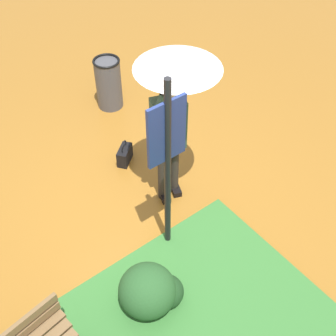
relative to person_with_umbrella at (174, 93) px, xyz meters
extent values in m
plane|color=#9E6623|center=(-0.34, -0.08, -1.55)|extent=(18.00, 18.00, 0.00)
cylinder|color=#2D2823|center=(-0.17, -0.01, -1.12)|extent=(0.12, 0.12, 0.86)
cylinder|color=#2D2823|center=(0.01, -0.01, -1.12)|extent=(0.12, 0.12, 0.86)
cube|color=black|center=(-0.17, -0.05, -1.51)|extent=(0.18, 0.24, 0.08)
cube|color=black|center=(0.01, -0.05, -1.51)|extent=(0.18, 0.24, 0.08)
cube|color=#334738|center=(-0.08, -0.01, -0.37)|extent=(0.44, 0.36, 0.64)
sphere|color=beige|center=(-0.08, -0.01, 0.09)|extent=(0.20, 0.20, 0.20)
ellipsoid|color=black|center=(-0.08, -0.01, 0.12)|extent=(0.20, 0.20, 0.15)
cylinder|color=#334738|center=(-0.29, -0.04, -0.16)|extent=(0.18, 0.13, 0.18)
cylinder|color=#334738|center=(-0.25, -0.05, -0.07)|extent=(0.24, 0.11, 0.33)
cube|color=black|center=(-0.17, -0.03, 0.07)|extent=(0.07, 0.04, 0.14)
cylinder|color=#334738|center=(0.08, -0.01, -0.13)|extent=(0.11, 0.10, 0.09)
cylinder|color=#334738|center=(0.07, 0.00, -0.04)|extent=(0.10, 0.09, 0.23)
cylinder|color=#A5A5AD|center=(0.06, 0.01, 0.27)|extent=(0.02, 0.02, 0.41)
cone|color=silver|center=(0.06, 0.01, 0.37)|extent=(0.96, 0.96, 0.16)
sphere|color=#A5A5AD|center=(0.06, 0.01, 0.48)|extent=(0.02, 0.02, 0.02)
cylinder|color=black|center=(-0.56, -0.62, -0.40)|extent=(0.07, 0.07, 2.30)
cube|color=navy|center=(-0.56, -0.60, 0.15)|extent=(0.44, 0.04, 0.70)
cube|color=silver|center=(-0.56, -0.59, 0.15)|extent=(0.38, 0.01, 0.64)
cube|color=black|center=(-0.19, 0.84, -1.43)|extent=(0.32, 0.29, 0.24)
torus|color=black|center=(-0.19, 0.84, -1.27)|extent=(0.15, 0.12, 0.18)
cylinder|color=#4C4C51|center=(0.35, 2.07, -1.15)|extent=(0.40, 0.40, 0.80)
torus|color=black|center=(0.35, 2.07, -0.74)|extent=(0.42, 0.42, 0.04)
ellipsoid|color=#285628|center=(-1.23, -1.14, -1.28)|extent=(0.60, 0.60, 0.54)
ellipsoid|color=#1E421E|center=(-1.04, -1.23, -1.37)|extent=(0.36, 0.36, 0.36)
camera|label=1|loc=(-2.52, -3.17, 2.89)|focal=48.33mm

